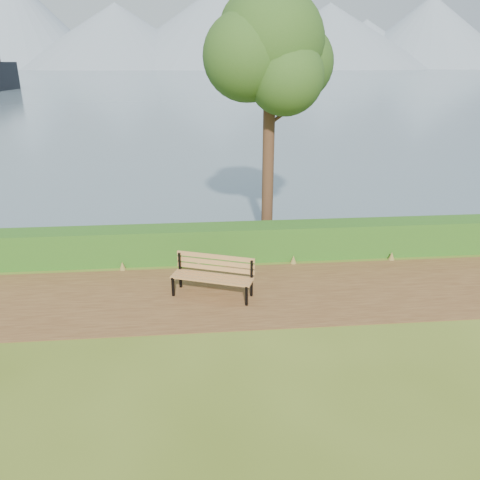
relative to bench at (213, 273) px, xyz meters
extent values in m
plane|color=#4C5F1B|center=(0.74, -0.37, -0.58)|extent=(140.00, 140.00, 0.00)
cube|color=#55351D|center=(0.74, -0.07, -0.57)|extent=(40.00, 3.40, 0.01)
cube|color=#1B4B15|center=(0.74, 2.23, -0.08)|extent=(32.00, 0.85, 1.00)
cube|color=slate|center=(0.74, 259.63, -0.57)|extent=(700.00, 510.00, 0.00)
cone|color=gray|center=(-139.26, 409.63, 34.42)|extent=(140.00, 140.00, 70.00)
cone|color=gray|center=(-59.26, 394.63, 23.42)|extent=(160.00, 160.00, 48.00)
cone|color=gray|center=(20.74, 404.63, 30.42)|extent=(190.00, 190.00, 62.00)
cone|color=gray|center=(110.74, 399.63, 24.42)|extent=(170.00, 170.00, 50.00)
cone|color=gray|center=(200.74, 409.63, 28.42)|extent=(150.00, 150.00, 58.00)
cone|color=gray|center=(-9.26, 429.63, 16.92)|extent=(120.00, 120.00, 35.00)
cone|color=gray|center=(150.74, 424.63, 19.42)|extent=(130.00, 130.00, 40.00)
cube|color=black|center=(-0.99, 0.00, -0.33)|extent=(0.08, 0.08, 0.50)
cube|color=black|center=(-0.82, 0.46, -0.10)|extent=(0.08, 0.08, 0.95)
cube|color=black|center=(-0.91, 0.23, -0.11)|extent=(0.25, 0.56, 0.06)
cube|color=black|center=(0.75, -0.65, -0.33)|extent=(0.08, 0.08, 0.50)
cube|color=black|center=(0.92, -0.19, -0.10)|extent=(0.08, 0.08, 0.95)
cube|color=black|center=(0.84, -0.42, -0.11)|extent=(0.25, 0.56, 0.06)
cube|color=#AC7142|center=(-0.11, -0.29, -0.08)|extent=(1.91, 0.79, 0.04)
cube|color=#AC7142|center=(-0.06, -0.16, -0.08)|extent=(1.91, 0.79, 0.04)
cube|color=#AC7142|center=(-0.01, -0.03, -0.08)|extent=(1.91, 0.79, 0.04)
cube|color=#AC7142|center=(0.04, 0.10, -0.08)|extent=(1.91, 0.79, 0.04)
cube|color=#AC7142|center=(0.06, 0.16, 0.06)|extent=(1.89, 0.74, 0.11)
cube|color=#AC7142|center=(0.06, 0.16, 0.21)|extent=(1.89, 0.74, 0.11)
cube|color=#AC7142|center=(0.06, 0.16, 0.37)|extent=(1.89, 0.74, 0.11)
cylinder|color=#382316|center=(1.88, 3.79, 2.64)|extent=(0.36, 0.36, 6.44)
sphere|color=#214617|center=(1.88, 3.79, 5.33)|extent=(3.04, 3.04, 3.04)
sphere|color=#214617|center=(2.64, 4.15, 4.79)|extent=(2.33, 2.33, 2.33)
sphere|color=#214617|center=(1.19, 3.52, 4.97)|extent=(2.50, 2.50, 2.50)
sphere|color=#214617|center=(2.22, 3.20, 4.43)|extent=(2.15, 2.15, 2.15)
sphere|color=#214617|center=(1.45, 4.27, 5.77)|extent=(1.97, 1.97, 1.97)
sphere|color=#214617|center=(1.95, 3.89, 6.22)|extent=(1.79, 1.79, 1.79)
cylinder|color=#382316|center=(2.28, 3.79, 3.36)|extent=(0.94, 0.11, 0.70)
cylinder|color=#382316|center=(1.52, 3.88, 3.81)|extent=(0.73, 0.34, 0.64)
camera|label=1|loc=(-0.30, -10.38, 4.83)|focal=35.00mm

